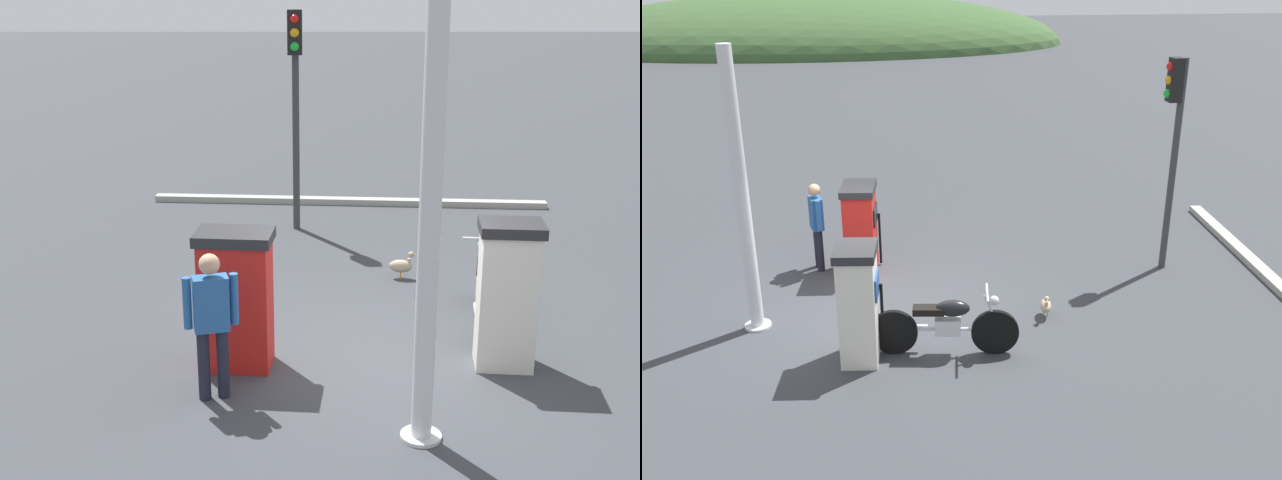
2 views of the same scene
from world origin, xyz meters
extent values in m
plane|color=#383A3F|center=(0.00, 0.00, 0.00)|extent=(120.00, 120.00, 0.00)
cube|color=silver|center=(-0.34, -1.52, 0.79)|extent=(0.56, 0.68, 1.59)
cube|color=#1E478C|center=(-0.07, -1.54, 1.14)|extent=(0.07, 0.45, 0.32)
cube|color=#262628|center=(-0.34, -1.52, 1.65)|extent=(0.61, 0.75, 0.12)
cylinder|color=black|center=(-0.02, -1.36, 0.56)|extent=(0.05, 0.05, 1.03)
cube|color=red|center=(-0.34, 1.52, 0.74)|extent=(0.59, 0.82, 1.49)
cube|color=black|center=(-0.06, 1.49, 1.07)|extent=(0.08, 0.54, 0.32)
cube|color=#262628|center=(-0.34, 1.52, 1.55)|extent=(0.65, 0.90, 0.12)
cylinder|color=black|center=(0.00, 1.72, 0.52)|extent=(0.05, 0.05, 0.97)
cylinder|color=black|center=(1.56, -1.61, 0.34)|extent=(0.68, 0.16, 0.68)
cylinder|color=black|center=(0.13, -1.43, 0.34)|extent=(0.68, 0.16, 0.68)
cube|color=silver|center=(0.89, -1.53, 0.44)|extent=(0.38, 0.24, 0.24)
cylinder|color=silver|center=(0.84, -1.52, 0.39)|extent=(1.07, 0.18, 0.05)
ellipsoid|color=black|center=(0.96, -1.53, 0.72)|extent=(0.50, 0.28, 0.24)
cube|color=black|center=(0.63, -1.49, 0.69)|extent=(0.46, 0.25, 0.10)
cylinder|color=silver|center=(1.52, -1.60, 0.64)|extent=(0.26, 0.07, 0.57)
cylinder|color=silver|center=(1.44, -1.59, 0.96)|extent=(0.11, 0.56, 0.04)
sphere|color=silver|center=(1.54, -1.61, 0.84)|extent=(0.16, 0.16, 0.14)
cylinder|color=silver|center=(0.35, -1.34, 0.36)|extent=(0.55, 0.14, 0.07)
cylinder|color=#1E1E2D|center=(-1.13, 1.79, 0.39)|extent=(0.16, 0.16, 0.78)
cylinder|color=#1E1E2D|center=(-1.08, 1.60, 0.39)|extent=(0.16, 0.16, 0.78)
cube|color=#265999|center=(-1.10, 1.70, 1.07)|extent=(0.28, 0.40, 0.58)
cylinder|color=#265999|center=(-1.16, 1.93, 1.10)|extent=(0.11, 0.11, 0.55)
cylinder|color=#265999|center=(-1.04, 1.46, 1.10)|extent=(0.11, 0.11, 0.55)
sphere|color=tan|center=(-1.10, 1.70, 1.50)|extent=(0.26, 0.26, 0.22)
ellipsoid|color=tan|center=(2.54, -0.62, 0.19)|extent=(0.23, 0.37, 0.19)
cylinder|color=tan|center=(2.51, -0.74, 0.25)|extent=(0.06, 0.06, 0.13)
sphere|color=tan|center=(2.51, -0.77, 0.38)|extent=(0.10, 0.10, 0.09)
cone|color=orange|center=(2.50, -0.82, 0.38)|extent=(0.05, 0.06, 0.04)
cone|color=tan|center=(2.56, -0.47, 0.22)|extent=(0.08, 0.08, 0.07)
cylinder|color=orange|center=(2.57, -0.63, 0.05)|extent=(0.02, 0.02, 0.09)
cylinder|color=orange|center=(2.50, -0.62, 0.05)|extent=(0.02, 0.02, 0.09)
cylinder|color=#38383A|center=(5.10, 0.97, 1.88)|extent=(0.12, 0.12, 3.75)
cube|color=black|center=(4.96, 0.97, 3.39)|extent=(0.20, 0.24, 0.72)
sphere|color=red|center=(4.86, 0.97, 3.61)|extent=(0.15, 0.15, 0.15)
sphere|color=orange|center=(4.86, 0.97, 3.39)|extent=(0.15, 0.15, 0.15)
sphere|color=green|center=(4.86, 0.97, 3.17)|extent=(0.15, 0.15, 0.15)
cylinder|color=silver|center=(-1.92, -0.39, 2.11)|extent=(0.20, 0.20, 4.22)
cylinder|color=silver|center=(-1.92, -0.39, 0.02)|extent=(0.40, 0.40, 0.04)
cube|color=#9E9E93|center=(6.73, 0.00, 0.06)|extent=(0.83, 7.64, 0.12)
ellipsoid|color=#38562D|center=(-3.77, 37.17, 0.00)|extent=(32.66, 16.25, 6.52)
camera|label=1|loc=(-8.99, 0.61, 4.26)|focal=46.62mm
camera|label=2|loc=(0.00, -10.14, 5.26)|focal=39.17mm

